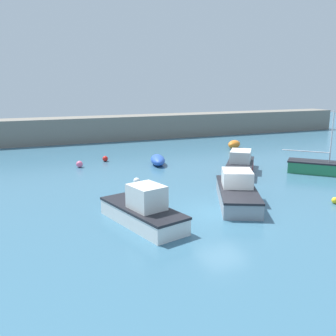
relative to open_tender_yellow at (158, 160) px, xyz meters
name	(u,v)px	position (x,y,z in m)	size (l,w,h in m)	color
ground_plane	(223,216)	(-1.01, -12.89, -0.52)	(120.00, 120.00, 0.20)	#38667F
harbor_breakwater	(106,128)	(-1.01, 15.48, 1.02)	(66.82, 3.50, 2.87)	slate
open_tender_yellow	(158,160)	(0.00, 0.00, 0.00)	(1.84, 3.10, 0.84)	#2D56B7
motorboat_with_cabin	(144,211)	(-5.39, -12.68, 0.28)	(3.28, 5.62, 2.07)	white
motorboat_grey_hull	(237,192)	(0.75, -11.43, 0.25)	(4.39, 6.20, 1.87)	gray
sailboat_twin_hulled	(329,168)	(10.96, -8.07, 0.08)	(5.42, 5.36, 4.87)	#287A4C
cabin_cruiser_white	(240,165)	(5.05, -4.94, 0.19)	(5.06, 5.91, 1.69)	red
dinghy_near_pier	(234,144)	(10.41, 4.67, 0.01)	(2.24, 2.04, 0.87)	orange
mooring_buoy_red	(105,159)	(-3.88, 3.02, -0.17)	(0.49, 0.49, 0.49)	red
mooring_buoy_pink	(79,164)	(-6.38, 1.45, -0.15)	(0.54, 0.54, 0.54)	#EA668C
mooring_buoy_yellow	(335,200)	(5.96, -13.70, -0.23)	(0.38, 0.38, 0.38)	yellow
mooring_buoy_white	(137,181)	(-3.53, -5.42, -0.18)	(0.48, 0.48, 0.48)	white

